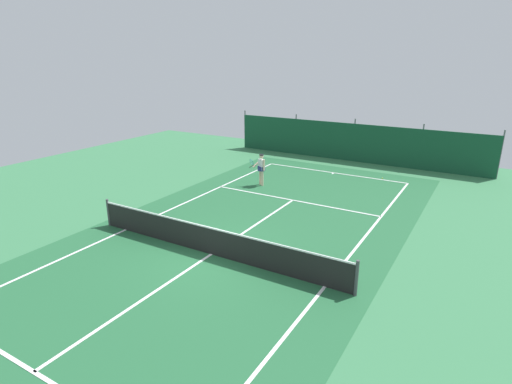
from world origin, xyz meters
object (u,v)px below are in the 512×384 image
object	(u,v)px
tennis_net	(211,241)
parked_car	(415,144)
tennis_player	(261,167)
tennis_ball_near_player	(382,178)

from	to	relation	value
tennis_net	parked_car	world-z (taller)	parked_car
tennis_player	parked_car	distance (m)	12.22
tennis_net	tennis_ball_near_player	world-z (taller)	tennis_net
parked_car	tennis_player	bearing A→B (deg)	59.99
tennis_net	tennis_ball_near_player	xyz separation A→B (m)	(2.71, 12.14, -0.48)
tennis_net	tennis_ball_near_player	distance (m)	12.44
tennis_net	tennis_player	distance (m)	8.13
tennis_ball_near_player	parked_car	xyz separation A→B (m)	(0.48, 6.43, 0.81)
tennis_net	parked_car	xyz separation A→B (m)	(3.19, 18.57, 0.33)
tennis_player	parked_car	xyz separation A→B (m)	(5.67, 10.83, -0.12)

